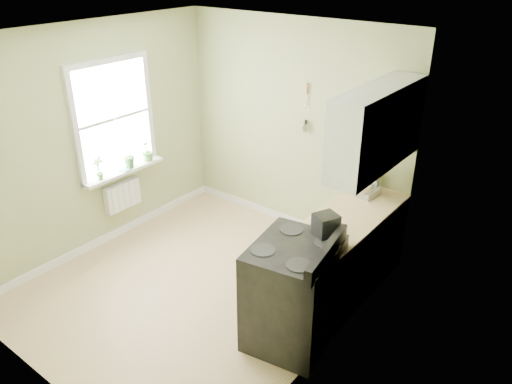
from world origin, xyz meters
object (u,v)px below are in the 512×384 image
Objects in this scene: stove at (293,293)px; stand_mixer at (370,181)px; kettle at (366,177)px; coffee_maker at (325,231)px.

stove is 3.01× the size of stand_mixer.
stand_mixer is 0.25m from kettle.
kettle is 1.45m from coffee_maker.
kettle is at bearing 96.19° from stove.
stand_mixer reaches higher than coffee_maker.
coffee_maker is (0.29, -1.42, 0.05)m from kettle.
coffee_maker reaches higher than kettle.
kettle is at bearing 124.59° from stand_mixer.
stove is 3.56× the size of coffee_maker.
stand_mixer reaches higher than stove.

